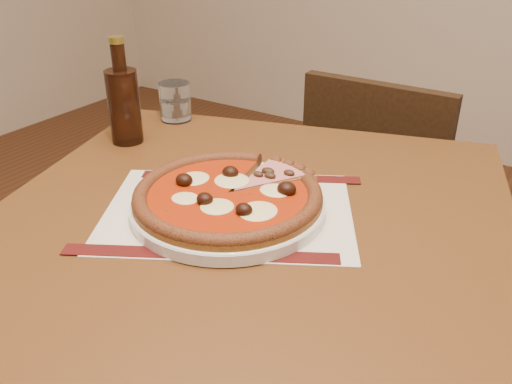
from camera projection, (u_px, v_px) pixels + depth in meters
table at (249, 267)px, 0.89m from camera, size 1.00×1.00×0.75m
chair_far at (379, 195)px, 1.51m from camera, size 0.38×0.38×0.80m
placemat at (228, 211)px, 0.85m from camera, size 0.47×0.43×0.00m
plate at (228, 206)px, 0.84m from camera, size 0.30×0.30×0.02m
pizza at (228, 195)px, 0.83m from camera, size 0.29×0.29×0.04m
ham_slice at (275, 181)px, 0.88m from camera, size 0.10×0.15×0.02m
water_glass at (175, 101)px, 1.19m from camera, size 0.09×0.09×0.08m
bottle at (124, 103)px, 1.06m from camera, size 0.06×0.06×0.21m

